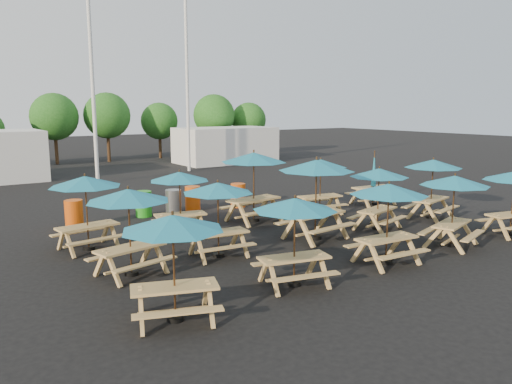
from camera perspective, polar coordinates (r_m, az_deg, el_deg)
ground at (r=16.89m, az=2.85°, el=-4.40°), size 120.00×120.00×0.00m
picnic_unit_0 at (r=9.57m, az=-9.48°, el=-4.11°), size 2.52×2.52×2.13m
picnic_unit_1 at (r=12.43m, az=-14.38°, el=-0.87°), size 2.43×2.43×2.18m
picnic_unit_2 at (r=15.04m, az=-18.93°, el=0.72°), size 2.29×2.29×2.19m
picnic_unit_3 at (r=11.38m, az=4.46°, el=-1.96°), size 2.33×2.33×2.09m
picnic_unit_4 at (r=13.62m, az=-4.38°, el=0.02°), size 2.14×2.14×2.11m
picnic_unit_5 at (r=16.16m, az=-8.74°, el=1.39°), size 2.29×2.29×2.08m
picnic_unit_6 at (r=13.39m, az=14.93°, el=-0.20°), size 2.15×2.15×2.17m
picnic_unit_7 at (r=15.48m, az=6.92°, el=2.54°), size 2.60×2.60×2.53m
picnic_unit_8 at (r=17.82m, az=-0.26°, el=3.55°), size 2.61×2.61×2.53m
picnic_unit_9 at (r=15.73m, az=21.75°, el=0.80°), size 2.50×2.50×2.15m
picnic_unit_10 at (r=17.19m, az=13.89°, el=1.79°), size 2.39×2.39×2.10m
picnic_unit_11 at (r=19.28m, az=7.40°, el=2.94°), size 2.30×2.30×2.15m
picnic_unit_13 at (r=19.49m, az=19.58°, el=2.72°), size 2.50×2.50×2.22m
picnic_unit_14 at (r=21.66m, az=13.28°, el=1.05°), size 1.95×1.75×2.31m
waste_bin_0 at (r=18.18m, az=-20.08°, el=-2.39°), size 0.61×0.61×0.97m
waste_bin_1 at (r=19.34m, az=-12.72°, el=-1.33°), size 0.61×0.61×0.97m
waste_bin_2 at (r=19.46m, az=-9.41°, el=-1.16°), size 0.61×0.61×0.97m
waste_bin_3 at (r=20.16m, az=-7.25°, el=-0.72°), size 0.61×0.61×0.97m
waste_bin_4 at (r=20.73m, az=-2.06°, el=-0.37°), size 0.61×0.61×0.97m
mast_0 at (r=28.28m, az=-18.25°, el=13.07°), size 0.20×0.20×12.00m
mast_1 at (r=32.49m, az=-7.89°, el=12.96°), size 0.20×0.20×12.00m
event_tent_1 at (r=37.32m, az=-3.52°, el=5.38°), size 7.00×4.00×2.60m
tree_3 at (r=38.68m, az=-22.07°, el=7.97°), size 3.36×3.36×5.09m
tree_4 at (r=39.17m, az=-16.66°, el=8.36°), size 3.41×3.41×5.17m
tree_5 at (r=41.07m, az=-10.98°, el=7.96°), size 2.94×2.94×4.45m
tree_6 at (r=41.22m, az=-4.83°, el=8.73°), size 3.38×3.38×5.13m
tree_7 at (r=43.00m, az=-0.84°, el=8.23°), size 2.95×2.95×4.48m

